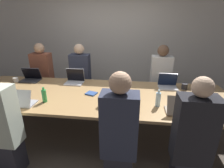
# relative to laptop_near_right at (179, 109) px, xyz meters

# --- Properties ---
(ground_plane) EXTENTS (24.00, 24.00, 0.00)m
(ground_plane) POSITION_rel_laptop_near_right_xyz_m (-1.20, 0.45, -0.83)
(ground_plane) COLOR brown
(curtain_wall) EXTENTS (12.00, 0.06, 2.80)m
(curtain_wall) POSITION_rel_laptop_near_right_xyz_m (-1.20, 2.45, 0.57)
(curtain_wall) COLOR beige
(curtain_wall) RESTS_ON ground_plane
(conference_table) EXTENTS (4.29, 1.37, 0.75)m
(conference_table) POSITION_rel_laptop_near_right_xyz_m (-1.20, 0.45, -0.12)
(conference_table) COLOR tan
(conference_table) RESTS_ON ground_plane
(laptop_near_right) EXTENTS (0.31, 0.25, 0.24)m
(laptop_near_right) POSITION_rel_laptop_near_right_xyz_m (0.00, 0.00, 0.00)
(laptop_near_right) COLOR gray
(laptop_near_right) RESTS_ON conference_table
(person_near_right) EXTENTS (0.40, 0.24, 1.41)m
(person_near_right) POSITION_rel_laptop_near_right_xyz_m (0.05, -0.46, -0.14)
(person_near_right) COLOR #2D2D38
(person_near_right) RESTS_ON ground_plane
(bottle_near_right) EXTENTS (0.07, 0.07, 0.24)m
(bottle_near_right) POSITION_rel_laptop_near_right_xyz_m (-0.24, 0.17, 0.03)
(bottle_near_right) COLOR #ADD1E0
(bottle_near_right) RESTS_ON conference_table
(laptop_far_midleft) EXTENTS (0.33, 0.26, 0.26)m
(laptop_far_midleft) POSITION_rel_laptop_near_right_xyz_m (-1.68, 0.92, 0.01)
(laptop_far_midleft) COLOR silver
(laptop_far_midleft) RESTS_ON conference_table
(person_far_midleft) EXTENTS (0.40, 0.24, 1.41)m
(person_far_midleft) POSITION_rel_laptop_near_right_xyz_m (-1.70, 1.36, -0.14)
(person_far_midleft) COLOR #2D2D38
(person_far_midleft) RESTS_ON ground_plane
(laptop_near_left) EXTENTS (0.34, 0.25, 0.24)m
(laptop_near_left) POSITION_rel_laptop_near_right_xyz_m (-2.13, -0.05, -0.00)
(laptop_near_left) COLOR #B7B7BC
(laptop_near_left) RESTS_ON conference_table
(person_near_left) EXTENTS (0.40, 0.24, 1.40)m
(person_near_left) POSITION_rel_laptop_near_right_xyz_m (-2.14, -0.45, -0.15)
(person_near_left) COLOR #2D2D38
(person_near_left) RESTS_ON ground_plane
(cup_near_left) EXTENTS (0.09, 0.09, 0.09)m
(cup_near_left) POSITION_rel_laptop_near_right_xyz_m (-2.41, 0.01, -0.03)
(cup_near_left) COLOR brown
(cup_near_left) RESTS_ON conference_table
(bottle_near_left) EXTENTS (0.07, 0.07, 0.23)m
(bottle_near_left) POSITION_rel_laptop_near_right_xyz_m (-1.86, 0.10, 0.03)
(bottle_near_left) COLOR green
(bottle_near_left) RESTS_ON conference_table
(laptop_far_left) EXTENTS (0.36, 0.25, 0.25)m
(laptop_far_left) POSITION_rel_laptop_near_right_xyz_m (-2.56, 0.94, 0.00)
(laptop_far_left) COLOR #333338
(laptop_far_left) RESTS_ON conference_table
(person_far_left) EXTENTS (0.40, 0.24, 1.42)m
(person_far_left) POSITION_rel_laptop_near_right_xyz_m (-2.55, 1.36, -0.14)
(person_far_left) COLOR #2D2D38
(person_far_left) RESTS_ON ground_plane
(cup_far_left) EXTENTS (0.09, 0.09, 0.08)m
(cup_far_left) POSITION_rel_laptop_near_right_xyz_m (-2.83, 0.85, -0.03)
(cup_far_left) COLOR white
(cup_far_left) RESTS_ON conference_table
(laptop_far_right) EXTENTS (0.32, 0.25, 0.25)m
(laptop_far_right) POSITION_rel_laptop_near_right_xyz_m (0.01, 0.90, 0.00)
(laptop_far_right) COLOR silver
(laptop_far_right) RESTS_ON conference_table
(person_far_right) EXTENTS (0.40, 0.24, 1.42)m
(person_far_right) POSITION_rel_laptop_near_right_xyz_m (-0.04, 1.39, -0.13)
(person_far_right) COLOR #2D2D38
(person_far_right) RESTS_ON ground_plane
(cup_far_right) EXTENTS (0.10, 0.10, 0.10)m
(cup_far_right) POSITION_rel_laptop_near_right_xyz_m (0.29, 0.85, -0.02)
(cup_far_right) COLOR #232328
(cup_far_right) RESTS_ON conference_table
(laptop_near_midright) EXTENTS (0.31, 0.23, 0.23)m
(laptop_near_midright) POSITION_rel_laptop_near_right_xyz_m (-0.73, -0.02, -0.00)
(laptop_near_midright) COLOR #B7B7BC
(laptop_near_midright) RESTS_ON conference_table
(person_near_midright) EXTENTS (0.40, 0.24, 1.43)m
(person_near_midright) POSITION_rel_laptop_near_right_xyz_m (-0.72, -0.47, -0.12)
(person_near_midright) COLOR #2D2D38
(person_near_midright) RESTS_ON ground_plane
(cup_near_midright) EXTENTS (0.09, 0.09, 0.10)m
(cup_near_midright) POSITION_rel_laptop_near_right_xyz_m (-1.01, 0.06, -0.02)
(cup_near_midright) COLOR #232328
(cup_near_midright) RESTS_ON conference_table
(stapler) EXTENTS (0.10, 0.15, 0.05)m
(stapler) POSITION_rel_laptop_near_right_xyz_m (-0.82, 0.33, -0.05)
(stapler) COLOR black
(stapler) RESTS_ON conference_table
(notebook) EXTENTS (0.20, 0.19, 0.02)m
(notebook) POSITION_rel_laptop_near_right_xyz_m (-1.25, 0.45, -0.06)
(notebook) COLOR #2D4C8C
(notebook) RESTS_ON conference_table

